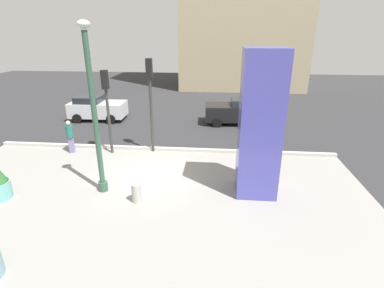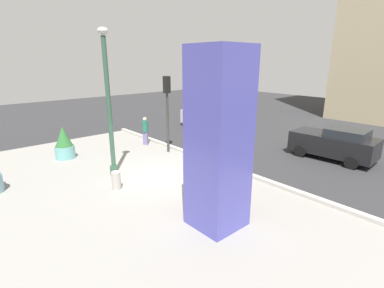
{
  "view_description": "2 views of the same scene",
  "coord_description": "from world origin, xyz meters",
  "px_view_note": "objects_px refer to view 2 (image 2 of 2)",
  "views": [
    {
      "loc": [
        2.97,
        -11.36,
        6.02
      ],
      "look_at": [
        1.87,
        0.3,
        1.51
      ],
      "focal_mm": 27.68,
      "sensor_mm": 36.0,
      "label": 1
    },
    {
      "loc": [
        10.06,
        -6.74,
        5.06
      ],
      "look_at": [
        1.67,
        0.65,
        1.77
      ],
      "focal_mm": 26.68,
      "sensor_mm": 36.0,
      "label": 2
    }
  ],
  "objects_px": {
    "concrete_bollard": "(116,181)",
    "traffic_light_corner": "(199,99)",
    "pedestrian_by_curb": "(145,130)",
    "car_curb_east": "(205,117)",
    "traffic_light_far_side": "(167,102)",
    "lamp_post": "(109,108)",
    "potted_plant_by_pillar": "(64,144)",
    "art_pillar_blue": "(219,142)",
    "car_intersection": "(335,143)"
  },
  "relations": [
    {
      "from": "concrete_bollard",
      "to": "pedestrian_by_curb",
      "type": "height_order",
      "value": "pedestrian_by_curb"
    },
    {
      "from": "car_curb_east",
      "to": "traffic_light_far_side",
      "type": "bearing_deg",
      "value": -61.97
    },
    {
      "from": "traffic_light_far_side",
      "to": "pedestrian_by_curb",
      "type": "relative_size",
      "value": 2.45
    },
    {
      "from": "traffic_light_far_side",
      "to": "car_intersection",
      "type": "xyz_separation_m",
      "value": [
        6.76,
        5.91,
        -2.03
      ]
    },
    {
      "from": "lamp_post",
      "to": "concrete_bollard",
      "type": "bearing_deg",
      "value": -23.36
    },
    {
      "from": "potted_plant_by_pillar",
      "to": "traffic_light_corner",
      "type": "distance_m",
      "value": 7.55
    },
    {
      "from": "art_pillar_blue",
      "to": "concrete_bollard",
      "type": "distance_m",
      "value": 5.2
    },
    {
      "from": "lamp_post",
      "to": "car_intersection",
      "type": "height_order",
      "value": "lamp_post"
    },
    {
      "from": "car_curb_east",
      "to": "pedestrian_by_curb",
      "type": "bearing_deg",
      "value": -80.23
    },
    {
      "from": "traffic_light_far_side",
      "to": "pedestrian_by_curb",
      "type": "bearing_deg",
      "value": -174.9
    },
    {
      "from": "potted_plant_by_pillar",
      "to": "concrete_bollard",
      "type": "relative_size",
      "value": 2.31
    },
    {
      "from": "potted_plant_by_pillar",
      "to": "concrete_bollard",
      "type": "xyz_separation_m",
      "value": [
        5.37,
        0.25,
        -0.42
      ]
    },
    {
      "from": "lamp_post",
      "to": "art_pillar_blue",
      "type": "xyz_separation_m",
      "value": [
        6.03,
        0.54,
        -0.35
      ]
    },
    {
      "from": "pedestrian_by_curb",
      "to": "traffic_light_far_side",
      "type": "bearing_deg",
      "value": 5.1
    },
    {
      "from": "potted_plant_by_pillar",
      "to": "traffic_light_corner",
      "type": "height_order",
      "value": "traffic_light_corner"
    },
    {
      "from": "concrete_bollard",
      "to": "traffic_light_corner",
      "type": "bearing_deg",
      "value": 95.44
    },
    {
      "from": "pedestrian_by_curb",
      "to": "car_curb_east",
      "type": "bearing_deg",
      "value": 99.77
    },
    {
      "from": "art_pillar_blue",
      "to": "car_intersection",
      "type": "relative_size",
      "value": 1.3
    },
    {
      "from": "car_intersection",
      "to": "traffic_light_corner",
      "type": "bearing_deg",
      "value": -130.26
    },
    {
      "from": "concrete_bollard",
      "to": "traffic_light_corner",
      "type": "height_order",
      "value": "traffic_light_corner"
    },
    {
      "from": "pedestrian_by_curb",
      "to": "traffic_light_corner",
      "type": "bearing_deg",
      "value": 8.13
    },
    {
      "from": "traffic_light_far_side",
      "to": "traffic_light_corner",
      "type": "height_order",
      "value": "traffic_light_corner"
    },
    {
      "from": "lamp_post",
      "to": "traffic_light_far_side",
      "type": "xyz_separation_m",
      "value": [
        -1.02,
        3.88,
        -0.2
      ]
    },
    {
      "from": "traffic_light_far_side",
      "to": "car_intersection",
      "type": "height_order",
      "value": "traffic_light_far_side"
    },
    {
      "from": "lamp_post",
      "to": "art_pillar_blue",
      "type": "distance_m",
      "value": 6.06
    },
    {
      "from": "potted_plant_by_pillar",
      "to": "art_pillar_blue",
      "type": "bearing_deg",
      "value": 8.48
    },
    {
      "from": "lamp_post",
      "to": "car_curb_east",
      "type": "relative_size",
      "value": 1.64
    },
    {
      "from": "lamp_post",
      "to": "potted_plant_by_pillar",
      "type": "xyz_separation_m",
      "value": [
        -3.81,
        -0.92,
        -2.3
      ]
    },
    {
      "from": "art_pillar_blue",
      "to": "traffic_light_far_side",
      "type": "distance_m",
      "value": 7.8
    },
    {
      "from": "traffic_light_corner",
      "to": "car_curb_east",
      "type": "distance_m",
      "value": 7.95
    },
    {
      "from": "art_pillar_blue",
      "to": "potted_plant_by_pillar",
      "type": "height_order",
      "value": "art_pillar_blue"
    },
    {
      "from": "lamp_post",
      "to": "traffic_light_far_side",
      "type": "height_order",
      "value": "lamp_post"
    },
    {
      "from": "traffic_light_far_side",
      "to": "traffic_light_corner",
      "type": "distance_m",
      "value": 2.16
    },
    {
      "from": "potted_plant_by_pillar",
      "to": "traffic_light_far_side",
      "type": "bearing_deg",
      "value": 59.84
    },
    {
      "from": "potted_plant_by_pillar",
      "to": "traffic_light_corner",
      "type": "bearing_deg",
      "value": 46.84
    },
    {
      "from": "traffic_light_corner",
      "to": "pedestrian_by_curb",
      "type": "xyz_separation_m",
      "value": [
        -4.2,
        -0.6,
        -2.24
      ]
    },
    {
      "from": "concrete_bollard",
      "to": "art_pillar_blue",
      "type": "bearing_deg",
      "value": 15.24
    },
    {
      "from": "art_pillar_blue",
      "to": "potted_plant_by_pillar",
      "type": "xyz_separation_m",
      "value": [
        -9.84,
        -1.47,
        -1.95
      ]
    },
    {
      "from": "potted_plant_by_pillar",
      "to": "pedestrian_by_curb",
      "type": "xyz_separation_m",
      "value": [
        0.7,
        4.62,
        0.17
      ]
    },
    {
      "from": "art_pillar_blue",
      "to": "traffic_light_corner",
      "type": "bearing_deg",
      "value": 142.79
    },
    {
      "from": "art_pillar_blue",
      "to": "car_curb_east",
      "type": "height_order",
      "value": "art_pillar_blue"
    },
    {
      "from": "traffic_light_corner",
      "to": "car_curb_east",
      "type": "relative_size",
      "value": 1.23
    },
    {
      "from": "lamp_post",
      "to": "car_intersection",
      "type": "bearing_deg",
      "value": 59.62
    },
    {
      "from": "concrete_bollard",
      "to": "car_curb_east",
      "type": "relative_size",
      "value": 0.19
    },
    {
      "from": "car_curb_east",
      "to": "car_intersection",
      "type": "bearing_deg",
      "value": 0.02
    },
    {
      "from": "potted_plant_by_pillar",
      "to": "pedestrian_by_curb",
      "type": "relative_size",
      "value": 1.0
    },
    {
      "from": "potted_plant_by_pillar",
      "to": "pedestrian_by_curb",
      "type": "distance_m",
      "value": 4.68
    },
    {
      "from": "art_pillar_blue",
      "to": "pedestrian_by_curb",
      "type": "distance_m",
      "value": 9.83
    },
    {
      "from": "traffic_light_far_side",
      "to": "car_curb_east",
      "type": "bearing_deg",
      "value": 118.03
    },
    {
      "from": "lamp_post",
      "to": "potted_plant_by_pillar",
      "type": "bearing_deg",
      "value": -166.38
    }
  ]
}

